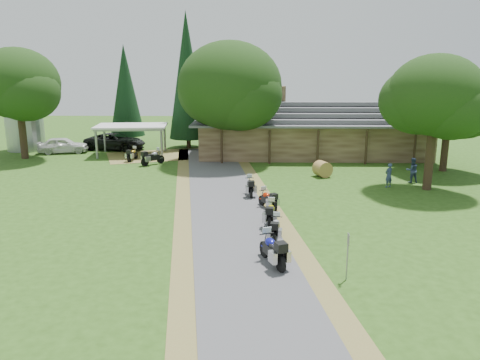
{
  "coord_description": "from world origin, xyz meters",
  "views": [
    {
      "loc": [
        0.46,
        -19.02,
        7.75
      ],
      "look_at": [
        -0.16,
        6.78,
        1.6
      ],
      "focal_mm": 35.0,
      "sensor_mm": 36.0,
      "label": 1
    }
  ],
  "objects_px": {
    "motorcycle_row_d": "(268,199)",
    "motorcycle_carport_b": "(153,157)",
    "lodge": "(311,128)",
    "carport": "(132,140)",
    "motorcycle_row_a": "(272,248)",
    "car_dark_suv": "(115,137)",
    "motorcycle_carport_a": "(132,154)",
    "silo": "(23,113)",
    "motorcycle_row_c": "(271,212)",
    "motorcycle_row_e": "(250,186)",
    "motorcycle_row_b": "(276,227)",
    "hay_bale": "(322,169)",
    "car_white_sedan": "(63,143)"
  },
  "relations": [
    {
      "from": "motorcycle_row_d",
      "to": "motorcycle_carport_a",
      "type": "distance_m",
      "value": 17.96
    },
    {
      "from": "motorcycle_row_c",
      "to": "hay_bale",
      "type": "relative_size",
      "value": 1.61
    },
    {
      "from": "car_white_sedan",
      "to": "motorcycle_row_b",
      "type": "height_order",
      "value": "car_white_sedan"
    },
    {
      "from": "lodge",
      "to": "carport",
      "type": "xyz_separation_m",
      "value": [
        -16.53,
        -0.5,
        -1.08
      ]
    },
    {
      "from": "motorcycle_row_c",
      "to": "motorcycle_row_e",
      "type": "bearing_deg",
      "value": 16.71
    },
    {
      "from": "hay_bale",
      "to": "car_dark_suv",
      "type": "bearing_deg",
      "value": 148.47
    },
    {
      "from": "silo",
      "to": "motorcycle_row_a",
      "type": "relative_size",
      "value": 3.53
    },
    {
      "from": "silo",
      "to": "carport",
      "type": "relative_size",
      "value": 1.13
    },
    {
      "from": "lodge",
      "to": "silo",
      "type": "relative_size",
      "value": 3.0
    },
    {
      "from": "car_white_sedan",
      "to": "motorcycle_row_d",
      "type": "height_order",
      "value": "car_white_sedan"
    },
    {
      "from": "carport",
      "to": "car_white_sedan",
      "type": "distance_m",
      "value": 6.75
    },
    {
      "from": "car_white_sedan",
      "to": "motorcycle_row_c",
      "type": "distance_m",
      "value": 27.65
    },
    {
      "from": "motorcycle_row_a",
      "to": "motorcycle_row_d",
      "type": "relative_size",
      "value": 1.17
    },
    {
      "from": "motorcycle_row_b",
      "to": "motorcycle_row_e",
      "type": "relative_size",
      "value": 0.95
    },
    {
      "from": "car_white_sedan",
      "to": "hay_bale",
      "type": "distance_m",
      "value": 24.8
    },
    {
      "from": "carport",
      "to": "car_white_sedan",
      "type": "bearing_deg",
      "value": 169.07
    },
    {
      "from": "car_dark_suv",
      "to": "motorcycle_row_a",
      "type": "xyz_separation_m",
      "value": [
        14.22,
        -27.43,
        -0.53
      ]
    },
    {
      "from": "car_dark_suv",
      "to": "motorcycle_row_a",
      "type": "height_order",
      "value": "car_dark_suv"
    },
    {
      "from": "motorcycle_row_a",
      "to": "motorcycle_carport_a",
      "type": "xyz_separation_m",
      "value": [
        -11.15,
        21.84,
        -0.1
      ]
    },
    {
      "from": "lodge",
      "to": "silo",
      "type": "height_order",
      "value": "silo"
    },
    {
      "from": "motorcycle_row_a",
      "to": "motorcycle_carport_a",
      "type": "bearing_deg",
      "value": 5.02
    },
    {
      "from": "motorcycle_carport_a",
      "to": "motorcycle_row_b",
      "type": "bearing_deg",
      "value": -138.12
    },
    {
      "from": "motorcycle_row_a",
      "to": "motorcycle_carport_b",
      "type": "bearing_deg",
      "value": 2.14
    },
    {
      "from": "carport",
      "to": "motorcycle_row_a",
      "type": "bearing_deg",
      "value": -70.39
    },
    {
      "from": "car_dark_suv",
      "to": "motorcycle_carport_a",
      "type": "height_order",
      "value": "car_dark_suv"
    },
    {
      "from": "carport",
      "to": "motorcycle_row_e",
      "type": "bearing_deg",
      "value": -58.17
    },
    {
      "from": "motorcycle_row_c",
      "to": "car_white_sedan",
      "type": "bearing_deg",
      "value": 48.79
    },
    {
      "from": "motorcycle_row_c",
      "to": "motorcycle_carport_b",
      "type": "relative_size",
      "value": 0.94
    },
    {
      "from": "car_dark_suv",
      "to": "motorcycle_row_a",
      "type": "relative_size",
      "value": 3.15
    },
    {
      "from": "lodge",
      "to": "motorcycle_row_a",
      "type": "relative_size",
      "value": 10.59
    },
    {
      "from": "motorcycle_row_a",
      "to": "silo",
      "type": "bearing_deg",
      "value": 18.18
    },
    {
      "from": "car_dark_suv",
      "to": "motorcycle_carport_a",
      "type": "bearing_deg",
      "value": -139.93
    },
    {
      "from": "motorcycle_row_c",
      "to": "motorcycle_row_e",
      "type": "distance_m",
      "value": 5.76
    },
    {
      "from": "car_white_sedan",
      "to": "motorcycle_carport_b",
      "type": "xyz_separation_m",
      "value": [
        9.56,
        -5.24,
        -0.28
      ]
    },
    {
      "from": "motorcycle_row_b",
      "to": "carport",
      "type": "bearing_deg",
      "value": 36.68
    },
    {
      "from": "car_white_sedan",
      "to": "motorcycle_row_a",
      "type": "bearing_deg",
      "value": -157.44
    },
    {
      "from": "carport",
      "to": "motorcycle_row_e",
      "type": "relative_size",
      "value": 3.52
    },
    {
      "from": "motorcycle_carport_a",
      "to": "hay_bale",
      "type": "relative_size",
      "value": 1.49
    },
    {
      "from": "motorcycle_row_d",
      "to": "motorcycle_carport_b",
      "type": "height_order",
      "value": "motorcycle_carport_b"
    },
    {
      "from": "motorcycle_row_d",
      "to": "lodge",
      "type": "bearing_deg",
      "value": -42.29
    },
    {
      "from": "carport",
      "to": "motorcycle_carport_b",
      "type": "height_order",
      "value": "carport"
    },
    {
      "from": "silo",
      "to": "hay_bale",
      "type": "bearing_deg",
      "value": -22.09
    },
    {
      "from": "motorcycle_row_a",
      "to": "motorcycle_row_e",
      "type": "relative_size",
      "value": 1.13
    },
    {
      "from": "lodge",
      "to": "car_white_sedan",
      "type": "relative_size",
      "value": 3.73
    },
    {
      "from": "car_white_sedan",
      "to": "motorcycle_row_a",
      "type": "distance_m",
      "value": 31.45
    },
    {
      "from": "silo",
      "to": "motorcycle_row_c",
      "type": "xyz_separation_m",
      "value": [
        23.02,
        -22.07,
        -2.93
      ]
    },
    {
      "from": "car_white_sedan",
      "to": "lodge",
      "type": "bearing_deg",
      "value": -103.88
    },
    {
      "from": "silo",
      "to": "motorcycle_row_b",
      "type": "relative_size",
      "value": 4.19
    },
    {
      "from": "silo",
      "to": "carport",
      "type": "distance_m",
      "value": 11.47
    },
    {
      "from": "motorcycle_row_d",
      "to": "car_dark_suv",
      "type": "bearing_deg",
      "value": 8.49
    }
  ]
}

